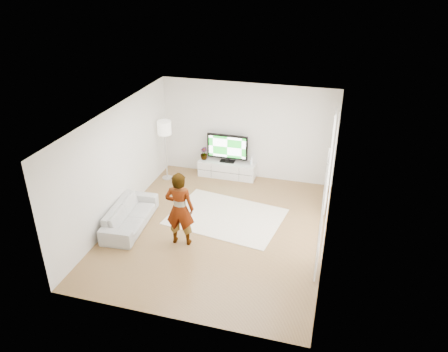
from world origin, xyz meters
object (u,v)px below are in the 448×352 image
(media_console, at_px, (227,169))
(sofa, at_px, (130,215))
(floor_lamp, at_px, (164,130))
(rug, at_px, (226,217))
(television, at_px, (227,147))
(player, at_px, (180,209))

(media_console, bearing_deg, sofa, -115.88)
(sofa, xyz_separation_m, floor_lamp, (-0.12, 2.61, 1.21))
(rug, xyz_separation_m, sofa, (-2.12, -1.00, 0.28))
(television, height_order, player, player)
(media_console, distance_m, player, 3.58)
(rug, bearing_deg, sofa, -154.74)
(floor_lamp, bearing_deg, television, 19.89)
(floor_lamp, bearing_deg, player, -62.12)
(television, bearing_deg, media_console, -90.00)
(television, height_order, sofa, television)
(media_console, relative_size, floor_lamp, 0.95)
(rug, relative_size, floor_lamp, 1.53)
(media_console, height_order, sofa, sofa)
(television, bearing_deg, sofa, -115.69)
(sofa, height_order, floor_lamp, floor_lamp)
(media_console, height_order, floor_lamp, floor_lamp)
(player, height_order, sofa, player)
(player, bearing_deg, media_console, -97.32)
(media_console, relative_size, sofa, 0.86)
(sofa, distance_m, floor_lamp, 2.88)
(rug, bearing_deg, floor_lamp, 144.37)
(rug, relative_size, player, 1.54)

